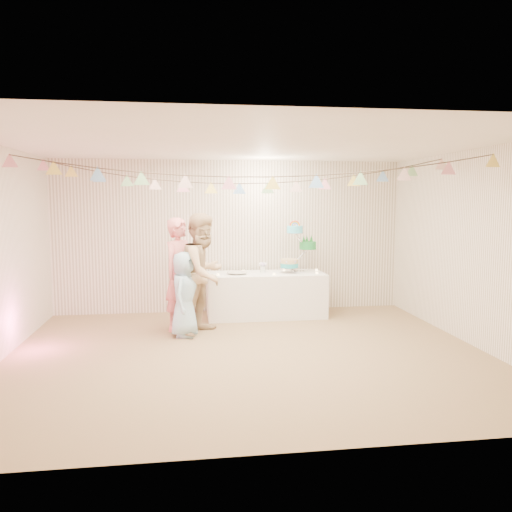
{
  "coord_description": "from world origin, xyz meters",
  "views": [
    {
      "loc": [
        -0.75,
        -6.07,
        1.95
      ],
      "look_at": [
        0.2,
        0.8,
        1.15
      ],
      "focal_mm": 35.0,
      "sensor_mm": 36.0,
      "label": 1
    }
  ],
  "objects": [
    {
      "name": "person_adult_b",
      "position": [
        -0.53,
        1.1,
        0.87
      ],
      "size": [
        1.03,
        1.07,
        1.74
      ],
      "primitive_type": "imported",
      "rotation": [
        0.0,
        0.0,
        0.95
      ],
      "color": "tan",
      "rests_on": "floor"
    },
    {
      "name": "front_wall",
      "position": [
        0.0,
        -2.5,
        1.3
      ],
      "size": [
        6.0,
        6.0,
        0.0
      ],
      "primitive_type": "plane",
      "color": "white",
      "rests_on": "ground"
    },
    {
      "name": "person_adult_a",
      "position": [
        -0.86,
        1.32,
        0.84
      ],
      "size": [
        0.7,
        0.73,
        1.67
      ],
      "primitive_type": "imported",
      "rotation": [
        0.0,
        0.0,
        0.88
      ],
      "color": "#EA7A7B",
      "rests_on": "floor"
    },
    {
      "name": "bunting_front",
      "position": [
        0.0,
        -0.2,
        2.32
      ],
      "size": [
        5.6,
        0.9,
        0.36
      ],
      "primitive_type": null,
      "color": "#72A5E5",
      "rests_on": "ceiling"
    },
    {
      "name": "posy",
      "position": [
        0.48,
        2.04,
        0.84
      ],
      "size": [
        0.15,
        0.15,
        0.18
      ],
      "primitive_type": null,
      "color": "white",
      "rests_on": "table"
    },
    {
      "name": "person_child",
      "position": [
        -0.81,
        0.96,
        0.6
      ],
      "size": [
        0.54,
        0.68,
        1.21
      ],
      "primitive_type": "imported",
      "rotation": [
        0.0,
        0.0,
        1.27
      ],
      "color": "#A1CAE4",
      "rests_on": "floor"
    },
    {
      "name": "tealight_3",
      "position": [
        0.88,
        2.21,
        0.74
      ],
      "size": [
        0.04,
        0.04,
        0.03
      ],
      "primitive_type": "cylinder",
      "color": "#FFD88C",
      "rests_on": "table"
    },
    {
      "name": "tealight_1",
      "position": [
        0.18,
        2.17,
        0.74
      ],
      "size": [
        0.04,
        0.04,
        0.03
      ],
      "primitive_type": "cylinder",
      "color": "#FFD88C",
      "rests_on": "table"
    },
    {
      "name": "bunting_back",
      "position": [
        0.0,
        1.1,
        2.35
      ],
      "size": [
        5.6,
        1.1,
        0.4
      ],
      "primitive_type": null,
      "color": "pink",
      "rests_on": "ceiling"
    },
    {
      "name": "right_wall",
      "position": [
        3.0,
        0.0,
        1.3
      ],
      "size": [
        5.0,
        5.0,
        0.0
      ],
      "primitive_type": "plane",
      "color": "white",
      "rests_on": "ground"
    },
    {
      "name": "cake_top_tier",
      "position": [
        1.02,
        2.01,
        1.38
      ],
      "size": [
        0.25,
        0.25,
        0.19
      ],
      "primitive_type": null,
      "color": "#4CCFEF",
      "rests_on": "cake_stand"
    },
    {
      "name": "cake_bottom",
      "position": [
        0.93,
        1.98,
        0.84
      ],
      "size": [
        0.31,
        0.31,
        0.15
      ],
      "primitive_type": null,
      "color": "#27AEB6",
      "rests_on": "cake_stand"
    },
    {
      "name": "tealight_5",
      "position": [
        1.43,
        2.14,
        0.74
      ],
      "size": [
        0.04,
        0.04,
        0.03
      ],
      "primitive_type": "cylinder",
      "color": "#FFD88C",
      "rests_on": "table"
    },
    {
      "name": "ceiling",
      "position": [
        0.0,
        0.0,
        2.6
      ],
      "size": [
        6.0,
        6.0,
        0.0
      ],
      "primitive_type": "plane",
      "color": "white",
      "rests_on": "ground"
    },
    {
      "name": "tealight_0",
      "position": [
        -0.27,
        1.84,
        0.74
      ],
      "size": [
        0.04,
        0.04,
        0.03
      ],
      "primitive_type": "cylinder",
      "color": "#FFD88C",
      "rests_on": "table"
    },
    {
      "name": "cake_stand",
      "position": [
        1.08,
        2.04,
        1.15
      ],
      "size": [
        0.72,
        0.42,
        0.8
      ],
      "primitive_type": null,
      "color": "silver",
      "rests_on": "table"
    },
    {
      "name": "tealight_2",
      "position": [
        0.63,
        1.77,
        0.74
      ],
      "size": [
        0.04,
        0.04,
        0.03
      ],
      "primitive_type": "cylinder",
      "color": "#FFD88C",
      "rests_on": "table"
    },
    {
      "name": "table",
      "position": [
        0.53,
        1.99,
        0.36
      ],
      "size": [
        1.93,
        0.77,
        0.73
      ],
      "primitive_type": "cube",
      "color": "white",
      "rests_on": "floor"
    },
    {
      "name": "tealight_4",
      "position": [
        1.35,
        1.81,
        0.74
      ],
      "size": [
        0.04,
        0.04,
        0.03
      ],
      "primitive_type": "cylinder",
      "color": "#FFD88C",
      "rests_on": "table"
    },
    {
      "name": "cake_middle",
      "position": [
        1.26,
        2.13,
        1.11
      ],
      "size": [
        0.27,
        0.27,
        0.22
      ],
      "primitive_type": null,
      "color": "#1C8137",
      "rests_on": "cake_stand"
    },
    {
      "name": "floor",
      "position": [
        0.0,
        0.0,
        0.0
      ],
      "size": [
        6.0,
        6.0,
        0.0
      ],
      "primitive_type": "plane",
      "color": "olive",
      "rests_on": "ground"
    },
    {
      "name": "platter",
      "position": [
        0.04,
        1.94,
        0.76
      ],
      "size": [
        0.32,
        0.32,
        0.02
      ],
      "primitive_type": "cylinder",
      "color": "white",
      "rests_on": "table"
    },
    {
      "name": "back_wall",
      "position": [
        0.0,
        2.5,
        1.3
      ],
      "size": [
        6.0,
        6.0,
        0.0
      ],
      "primitive_type": "plane",
      "color": "white",
      "rests_on": "ground"
    }
  ]
}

